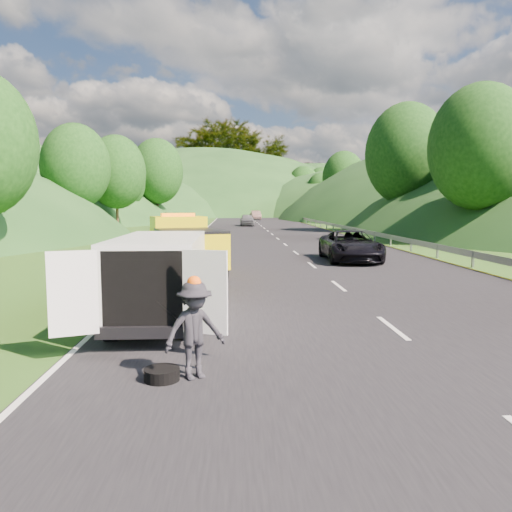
{
  "coord_description": "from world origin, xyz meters",
  "views": [
    {
      "loc": [
        -0.74,
        -13.3,
        2.92
      ],
      "look_at": [
        -0.02,
        2.12,
        1.3
      ],
      "focal_mm": 35.0,
      "sensor_mm": 36.0,
      "label": 1
    }
  ],
  "objects_px": {
    "white_van": "(161,274)",
    "worker": "(195,379)",
    "woman": "(158,302)",
    "child": "(154,315)",
    "suitcase": "(125,293)",
    "spare_tire": "(162,381)",
    "tow_truck": "(184,246)",
    "passing_suv": "(350,261)"
  },
  "relations": [
    {
      "from": "white_van",
      "to": "worker",
      "type": "bearing_deg",
      "value": -75.1
    },
    {
      "from": "woman",
      "to": "child",
      "type": "bearing_deg",
      "value": -164.36
    },
    {
      "from": "woman",
      "to": "suitcase",
      "type": "xyz_separation_m",
      "value": [
        -0.95,
        -0.13,
        0.3
      ]
    },
    {
      "from": "woman",
      "to": "spare_tire",
      "type": "relative_size",
      "value": 2.87
    },
    {
      "from": "suitcase",
      "to": "child",
      "type": "bearing_deg",
      "value": -55.79
    },
    {
      "from": "white_van",
      "to": "woman",
      "type": "height_order",
      "value": "white_van"
    },
    {
      "from": "tow_truck",
      "to": "worker",
      "type": "distance_m",
      "value": 12.18
    },
    {
      "from": "white_van",
      "to": "woman",
      "type": "distance_m",
      "value": 2.87
    },
    {
      "from": "worker",
      "to": "spare_tire",
      "type": "relative_size",
      "value": 2.77
    },
    {
      "from": "passing_suv",
      "to": "suitcase",
      "type": "bearing_deg",
      "value": -129.85
    },
    {
      "from": "child",
      "to": "spare_tire",
      "type": "xyz_separation_m",
      "value": [
        0.91,
        -5.01,
        0.0
      ]
    },
    {
      "from": "worker",
      "to": "suitcase",
      "type": "bearing_deg",
      "value": 83.37
    },
    {
      "from": "suitcase",
      "to": "passing_suv",
      "type": "relative_size",
      "value": 0.11
    },
    {
      "from": "tow_truck",
      "to": "spare_tire",
      "type": "xyz_separation_m",
      "value": [
        0.8,
        -12.11,
        -1.23
      ]
    },
    {
      "from": "worker",
      "to": "child",
      "type": "bearing_deg",
      "value": 78.49
    },
    {
      "from": "child",
      "to": "spare_tire",
      "type": "relative_size",
      "value": 1.61
    },
    {
      "from": "woman",
      "to": "child",
      "type": "xyz_separation_m",
      "value": [
        0.15,
        -1.75,
        0.0
      ]
    },
    {
      "from": "tow_truck",
      "to": "spare_tire",
      "type": "bearing_deg",
      "value": -103.64
    },
    {
      "from": "tow_truck",
      "to": "suitcase",
      "type": "height_order",
      "value": "tow_truck"
    },
    {
      "from": "spare_tire",
      "to": "woman",
      "type": "bearing_deg",
      "value": 98.93
    },
    {
      "from": "white_van",
      "to": "suitcase",
      "type": "distance_m",
      "value": 2.96
    },
    {
      "from": "suitcase",
      "to": "passing_suv",
      "type": "height_order",
      "value": "passing_suv"
    },
    {
      "from": "spare_tire",
      "to": "tow_truck",
      "type": "bearing_deg",
      "value": 93.78
    },
    {
      "from": "woman",
      "to": "spare_tire",
      "type": "xyz_separation_m",
      "value": [
        1.06,
        -6.76,
        0.0
      ]
    },
    {
      "from": "child",
      "to": "passing_suv",
      "type": "height_order",
      "value": "passing_suv"
    },
    {
      "from": "child",
      "to": "worker",
      "type": "relative_size",
      "value": 0.58
    },
    {
      "from": "worker",
      "to": "white_van",
      "type": "bearing_deg",
      "value": 77.38
    },
    {
      "from": "woman",
      "to": "passing_suv",
      "type": "relative_size",
      "value": 0.3
    },
    {
      "from": "passing_suv",
      "to": "woman",
      "type": "bearing_deg",
      "value": -127.11
    },
    {
      "from": "woman",
      "to": "suitcase",
      "type": "bearing_deg",
      "value": 108.52
    },
    {
      "from": "woman",
      "to": "passing_suv",
      "type": "height_order",
      "value": "woman"
    },
    {
      "from": "worker",
      "to": "suitcase",
      "type": "distance_m",
      "value": 7.04
    },
    {
      "from": "worker",
      "to": "spare_tire",
      "type": "height_order",
      "value": "worker"
    },
    {
      "from": "white_van",
      "to": "spare_tire",
      "type": "height_order",
      "value": "white_van"
    },
    {
      "from": "woman",
      "to": "suitcase",
      "type": "relative_size",
      "value": 2.81
    },
    {
      "from": "white_van",
      "to": "worker",
      "type": "xyz_separation_m",
      "value": [
        1.13,
        -4.13,
        -1.21
      ]
    },
    {
      "from": "spare_tire",
      "to": "suitcase",
      "type": "bearing_deg",
      "value": 106.91
    },
    {
      "from": "woman",
      "to": "passing_suv",
      "type": "xyz_separation_m",
      "value": [
        8.22,
        10.24,
        0.0
      ]
    },
    {
      "from": "white_van",
      "to": "worker",
      "type": "distance_m",
      "value": 4.45
    },
    {
      "from": "spare_tire",
      "to": "white_van",
      "type": "bearing_deg",
      "value": 97.96
    },
    {
      "from": "white_van",
      "to": "suitcase",
      "type": "xyz_separation_m",
      "value": [
        -1.43,
        2.43,
        -0.91
      ]
    },
    {
      "from": "child",
      "to": "worker",
      "type": "distance_m",
      "value": 5.14
    }
  ]
}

